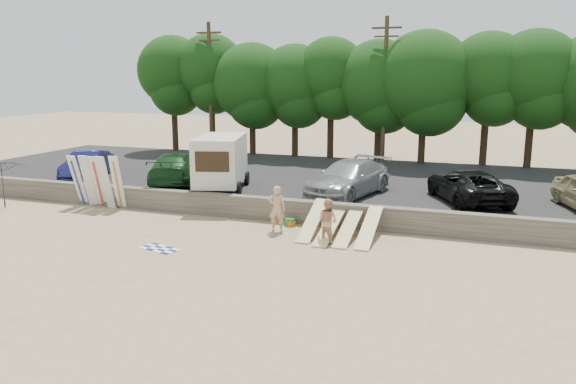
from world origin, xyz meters
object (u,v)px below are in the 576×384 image
object	(u,v)px
car_3	(468,186)
beach_umbrella	(2,184)
car_1	(176,168)
car_0	(87,164)
cooler	(290,222)
beachgoer_b	(328,221)
box_trailer	(221,160)
beachgoer_a	(277,209)
car_2	(348,178)

from	to	relation	value
car_3	beach_umbrella	xyz separation A→B (m)	(-20.91, -5.52, -0.28)
car_1	beach_umbrella	bearing A→B (deg)	19.30
car_0	beach_umbrella	world-z (taller)	beach_umbrella
cooler	beachgoer_b	bearing A→B (deg)	-36.62
box_trailer	beachgoer_a	distance (m)	5.95
car_1	cooler	bearing A→B (deg)	134.51
beach_umbrella	beachgoer_a	bearing A→B (deg)	1.85
beachgoer_a	beachgoer_b	world-z (taller)	beachgoer_a
car_1	car_3	distance (m)	14.49
car_2	beach_umbrella	distance (m)	16.40
box_trailer	beachgoer_b	size ratio (longest dim) A/B	2.64
car_3	car_0	bearing A→B (deg)	-22.18
car_1	car_3	xyz separation A→B (m)	(14.49, 0.37, -0.05)
car_3	cooler	bearing A→B (deg)	6.21
beachgoer_a	car_0	bearing A→B (deg)	-25.79
box_trailer	car_2	xyz separation A→B (m)	(6.19, 0.77, -0.66)
car_2	cooler	world-z (taller)	car_2
box_trailer	beachgoer_b	distance (m)	8.25
car_0	cooler	world-z (taller)	car_0
cooler	beach_umbrella	distance (m)	14.11
box_trailer	car_1	distance (m)	3.18
beachgoer_b	cooler	bearing A→B (deg)	-17.27
beachgoer_a	box_trailer	bearing A→B (deg)	-48.28
car_0	car_3	xyz separation A→B (m)	(19.81, 0.74, -0.01)
car_1	beachgoer_b	bearing A→B (deg)	131.08
beachgoer_b	beach_umbrella	bearing A→B (deg)	21.57
car_3	car_1	bearing A→B (deg)	-22.86
beachgoer_a	car_3	bearing A→B (deg)	-151.50
box_trailer	beach_umbrella	world-z (taller)	box_trailer
car_3	beachgoer_b	bearing A→B (deg)	26.37
car_2	car_3	distance (m)	5.33
box_trailer	car_1	bearing A→B (deg)	148.27
car_0	beachgoer_b	world-z (taller)	car_0
box_trailer	beachgoer_b	world-z (taller)	box_trailer
car_1	beachgoer_b	xyz separation A→B (m)	(9.69, -5.49, -0.62)
beachgoer_a	car_1	bearing A→B (deg)	-39.52
box_trailer	beachgoer_a	world-z (taller)	box_trailer
car_2	cooler	size ratio (longest dim) A/B	14.61
car_3	cooler	size ratio (longest dim) A/B	13.69
car_0	beach_umbrella	distance (m)	4.91
car_1	car_3	world-z (taller)	car_1
beach_umbrella	car_3	bearing A→B (deg)	14.78
car_2	beachgoer_a	size ratio (longest dim) A/B	2.92
box_trailer	beachgoer_a	bearing A→B (deg)	-57.06
beach_umbrella	car_2	bearing A→B (deg)	17.98
car_3	beachgoer_b	xyz separation A→B (m)	(-4.80, -5.86, -0.57)
box_trailer	cooler	size ratio (longest dim) A/B	11.87
car_2	beachgoer_a	world-z (taller)	car_2
car_3	beachgoer_b	world-z (taller)	car_3
car_3	beach_umbrella	distance (m)	21.63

